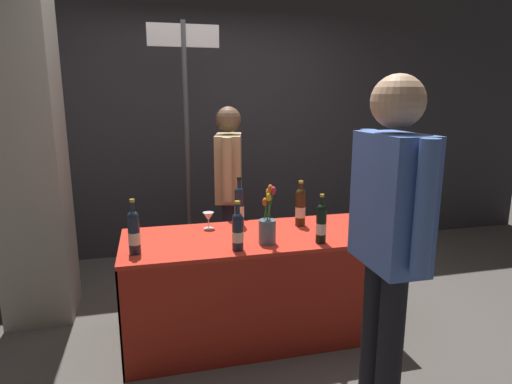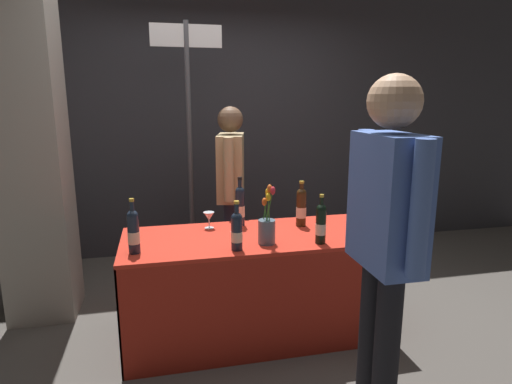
{
  "view_description": "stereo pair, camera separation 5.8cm",
  "coord_description": "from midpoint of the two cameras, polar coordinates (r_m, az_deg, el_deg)",
  "views": [
    {
      "loc": [
        -0.67,
        -2.7,
        1.64
      ],
      "look_at": [
        0.0,
        0.0,
        1.03
      ],
      "focal_mm": 30.01,
      "sensor_mm": 36.0,
      "label": 1
    },
    {
      "loc": [
        -0.61,
        -2.71,
        1.64
      ],
      "look_at": [
        0.0,
        0.0,
        1.03
      ],
      "focal_mm": 30.01,
      "sensor_mm": 36.0,
      "label": 2
    }
  ],
  "objects": [
    {
      "name": "concrete_pillar",
      "position": [
        3.47,
        -29.31,
        11.65
      ],
      "size": [
        0.46,
        0.46,
        3.37
      ],
      "primitive_type": "cube",
      "color": "gray",
      "rests_on": "ground_plane"
    },
    {
      "name": "booth_signpost",
      "position": [
        3.86,
        -9.7,
        9.23
      ],
      "size": [
        0.61,
        0.04,
        2.28
      ],
      "color": "#47474C",
      "rests_on": "ground_plane"
    },
    {
      "name": "display_bottle_3",
      "position": [
        2.61,
        -3.1,
        -5.12
      ],
      "size": [
        0.07,
        0.07,
        0.31
      ],
      "color": "#192333",
      "rests_on": "tasting_table"
    },
    {
      "name": "display_bottle_4",
      "position": [
        3.12,
        12.85,
        -2.49
      ],
      "size": [
        0.07,
        0.07,
        0.32
      ],
      "color": "#38230F",
      "rests_on": "tasting_table"
    },
    {
      "name": "featured_wine_bottle",
      "position": [
        2.65,
        -16.57,
        -5.1
      ],
      "size": [
        0.07,
        0.07,
        0.34
      ],
      "color": "#192333",
      "rests_on": "tasting_table"
    },
    {
      "name": "back_partition",
      "position": [
        4.6,
        -6.0,
        10.51
      ],
      "size": [
        7.79,
        0.12,
        2.98
      ],
      "primitive_type": "cube",
      "color": "#2D2D33",
      "rests_on": "ground_plane"
    },
    {
      "name": "display_bottle_2",
      "position": [
        3.11,
        5.42,
        -1.91
      ],
      "size": [
        0.07,
        0.07,
        0.33
      ],
      "color": "#38230F",
      "rests_on": "tasting_table"
    },
    {
      "name": "ground_plane",
      "position": [
        3.23,
        -0.54,
        -18.08
      ],
      "size": [
        12.0,
        12.0,
        0.0
      ],
      "primitive_type": "plane",
      "color": "#514C47"
    },
    {
      "name": "display_bottle_0",
      "position": [
        3.1,
        -2.77,
        -1.81
      ],
      "size": [
        0.07,
        0.07,
        0.36
      ],
      "color": "#192333",
      "rests_on": "tasting_table"
    },
    {
      "name": "display_bottle_1",
      "position": [
        2.76,
        8.09,
        -4.08
      ],
      "size": [
        0.07,
        0.07,
        0.32
      ],
      "color": "black",
      "rests_on": "tasting_table"
    },
    {
      "name": "vendor_presenter",
      "position": [
        3.68,
        -4.07,
        1.53
      ],
      "size": [
        0.31,
        0.62,
        1.57
      ],
      "rotation": [
        0.0,
        0.0,
        -1.8
      ],
      "color": "#2D3347",
      "rests_on": "ground_plane"
    },
    {
      "name": "taster_foreground_right",
      "position": [
        2.07,
        16.57,
        -4.49
      ],
      "size": [
        0.24,
        0.58,
        1.74
      ],
      "rotation": [
        0.0,
        0.0,
        1.56
      ],
      "color": "black",
      "rests_on": "ground_plane"
    },
    {
      "name": "tasting_table",
      "position": [
        3.0,
        -0.56,
        -9.69
      ],
      "size": [
        1.79,
        0.73,
        0.73
      ],
      "color": "red",
      "rests_on": "ground_plane"
    },
    {
      "name": "wine_glass_near_vendor",
      "position": [
        3.07,
        -6.91,
        -3.32
      ],
      "size": [
        0.08,
        0.08,
        0.12
      ],
      "color": "silver",
      "rests_on": "tasting_table"
    },
    {
      "name": "flower_vase",
      "position": [
        2.73,
        0.93,
        -4.66
      ],
      "size": [
        0.11,
        0.11,
        0.39
      ],
      "color": "slate",
      "rests_on": "tasting_table"
    }
  ]
}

